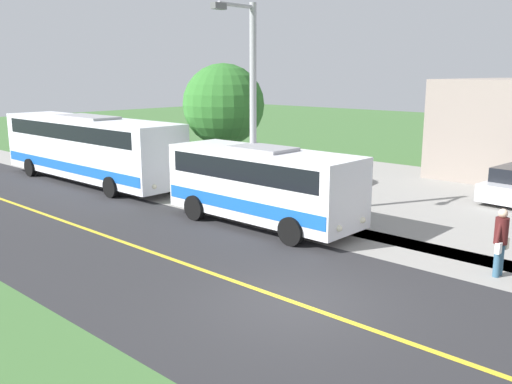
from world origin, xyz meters
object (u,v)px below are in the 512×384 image
object	(u,v)px
tree_curbside	(224,105)
transit_bus_rear	(89,146)
pedestrian_with_bags	(501,240)
street_light_pole	(251,103)
shuttle_bus_front	(263,182)

from	to	relation	value
tree_curbside	transit_bus_rear	bearing A→B (deg)	-65.57
pedestrian_with_bags	street_light_pole	bearing A→B (deg)	-89.63
transit_bus_rear	tree_curbside	world-z (taller)	tree_curbside
shuttle_bus_front	pedestrian_with_bags	bearing A→B (deg)	93.43
transit_bus_rear	pedestrian_with_bags	bearing A→B (deg)	91.16
shuttle_bus_front	transit_bus_rear	bearing A→B (deg)	-90.42
pedestrian_with_bags	tree_curbside	xyz separation A→B (m)	(-2.47, -12.72, 2.83)
shuttle_bus_front	tree_curbside	world-z (taller)	tree_curbside
shuttle_bus_front	tree_curbside	distance (m)	6.17
transit_bus_rear	tree_curbside	distance (m)	7.21
shuttle_bus_front	street_light_pole	distance (m)	2.84
transit_bus_rear	pedestrian_with_bags	world-z (taller)	transit_bus_rear
street_light_pole	tree_curbside	distance (m)	4.72
shuttle_bus_front	street_light_pole	xyz separation A→B (m)	(-0.41, -0.95, 2.64)
shuttle_bus_front	street_light_pole	world-z (taller)	street_light_pole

